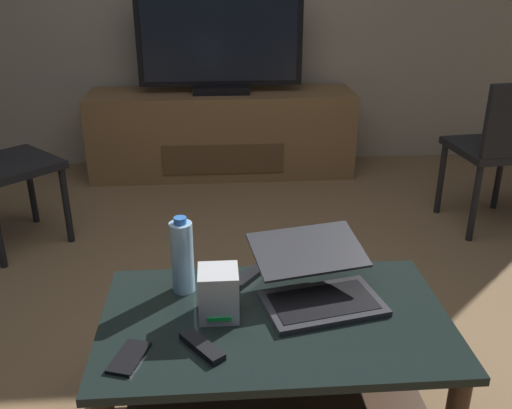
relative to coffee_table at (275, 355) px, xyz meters
name	(u,v)px	position (x,y,z in m)	size (l,w,h in m)	color
ground_plane	(256,371)	(-0.03, 0.29, -0.30)	(7.68, 7.68, 0.00)	olive
coffee_table	(275,355)	(0.00, 0.00, 0.00)	(1.04, 0.62, 0.44)	black
media_cabinet	(222,133)	(-0.11, 2.48, -0.01)	(1.82, 0.47, 0.58)	olive
television	(220,42)	(-0.11, 2.45, 0.62)	(1.10, 0.20, 0.70)	black
dining_chair	(504,145)	(1.39, 1.42, 0.19)	(0.48, 0.48, 0.86)	black
laptop	(317,281)	(0.14, 0.10, 0.20)	(0.42, 0.42, 0.16)	#333338
router_box	(219,293)	(-0.17, 0.02, 0.22)	(0.12, 0.12, 0.15)	silver
water_bottle_near	(182,256)	(-0.28, 0.17, 0.26)	(0.07, 0.07, 0.26)	#99C6E5
cell_phone	(129,357)	(-0.41, -0.16, 0.14)	(0.07, 0.14, 0.01)	black
tv_remote	(249,276)	(-0.06, 0.22, 0.15)	(0.04, 0.16, 0.02)	black
soundbar_remote	(202,346)	(-0.22, -0.14, 0.15)	(0.04, 0.16, 0.02)	black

